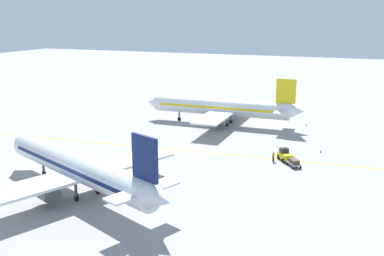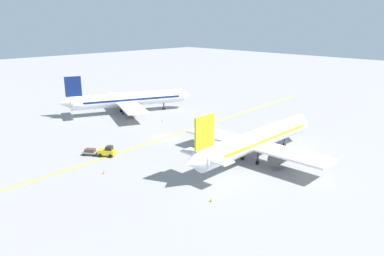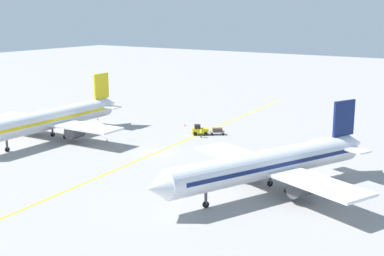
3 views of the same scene
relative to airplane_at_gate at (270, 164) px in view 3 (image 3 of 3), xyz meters
name	(u,v)px [view 3 (image 3 of 3)]	position (x,y,z in m)	size (l,w,h in m)	color
ground_plane	(156,153)	(23.74, -7.12, -3.71)	(400.00, 400.00, 0.00)	gray
apron_yellow_centreline	(156,153)	(23.74, -7.12, -3.71)	(0.40, 120.00, 0.01)	yellow
airplane_at_gate	(270,164)	(0.00, 0.00, 0.00)	(27.89, 34.00, 10.60)	silver
airplane_adjacent_stand	(52,119)	(44.91, -4.33, 0.00)	(28.15, 35.48, 10.60)	white
baggage_tug_white	(200,130)	(24.79, -22.08, -2.81)	(3.31, 2.98, 2.11)	gold
baggage_cart_trailing	(217,131)	(22.12, -24.02, -2.95)	(2.93, 2.66, 1.24)	gray
ground_crew_worker	(201,133)	(23.46, -20.46, -2.80)	(0.49, 0.39, 1.68)	#23232D
traffic_cone_near_nose	(185,125)	(31.47, -26.96, -3.43)	(0.32, 0.32, 0.55)	orange
traffic_cone_mid_apron	(107,140)	(35.88, -8.78, -3.43)	(0.32, 0.32, 0.55)	orange
traffic_cone_by_wingtip	(98,119)	(50.30, -21.71, -3.43)	(0.32, 0.32, 0.55)	orange
traffic_cone_far_edge	(182,175)	(13.09, 0.87, -3.43)	(0.32, 0.32, 0.55)	orange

